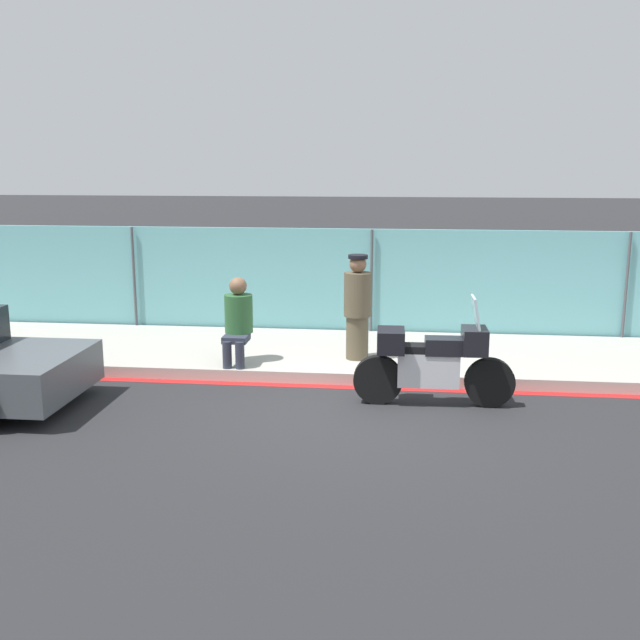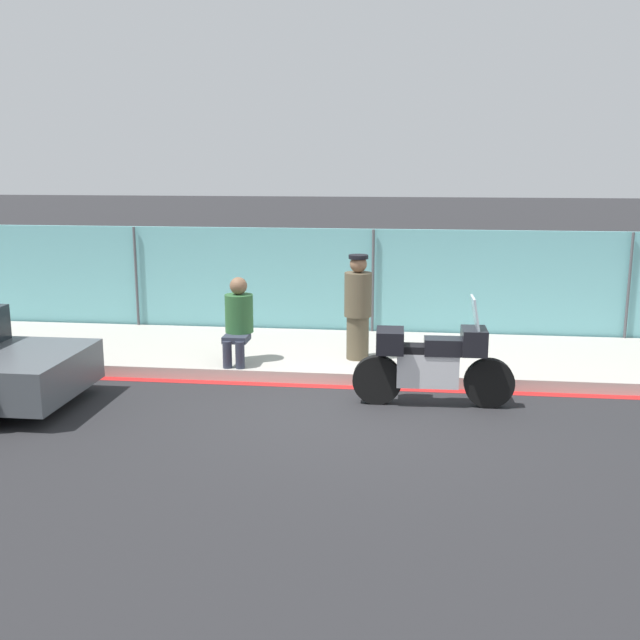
{
  "view_description": "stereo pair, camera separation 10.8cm",
  "coord_description": "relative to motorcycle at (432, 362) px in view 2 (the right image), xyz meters",
  "views": [
    {
      "loc": [
        0.57,
        -9.22,
        3.21
      ],
      "look_at": [
        -0.63,
        1.42,
        0.93
      ],
      "focal_mm": 42.0,
      "sensor_mm": 36.0,
      "label": 1
    },
    {
      "loc": [
        0.68,
        -9.21,
        3.21
      ],
      "look_at": [
        -0.63,
        1.42,
        0.93
      ],
      "focal_mm": 42.0,
      "sensor_mm": 36.0,
      "label": 2
    }
  ],
  "objects": [
    {
      "name": "ground_plane",
      "position": [
        -0.98,
        -0.48,
        -0.6
      ],
      "size": [
        120.0,
        120.0,
        0.0
      ],
      "primitive_type": "plane",
      "color": "#262628"
    },
    {
      "name": "sidewalk",
      "position": [
        -0.98,
        2.19,
        -0.51
      ],
      "size": [
        32.84,
        2.87,
        0.17
      ],
      "color": "#ADA89E",
      "rests_on": "ground_plane"
    },
    {
      "name": "curb_paint_stripe",
      "position": [
        -0.98,
        0.66,
        -0.6
      ],
      "size": [
        32.84,
        0.18,
        0.01
      ],
      "color": "red",
      "rests_on": "ground_plane"
    },
    {
      "name": "storefront_fence",
      "position": [
        -0.98,
        3.71,
        0.41
      ],
      "size": [
        31.2,
        0.17,
        2.02
      ],
      "color": "#6BB2B7",
      "rests_on": "ground_plane"
    },
    {
      "name": "motorcycle",
      "position": [
        0.0,
        0.0,
        0.0
      ],
      "size": [
        2.14,
        0.52,
        1.49
      ],
      "rotation": [
        0.0,
        0.0,
        0.02
      ],
      "color": "black",
      "rests_on": "ground_plane"
    },
    {
      "name": "officer_standing",
      "position": [
        -1.11,
        1.64,
        0.4
      ],
      "size": [
        0.43,
        0.43,
        1.63
      ],
      "color": "brown",
      "rests_on": "sidewalk"
    },
    {
      "name": "person_seated_on_curb",
      "position": [
        -2.9,
        1.22,
        0.29
      ],
      "size": [
        0.43,
        0.7,
        1.31
      ],
      "color": "#2D3342",
      "rests_on": "sidewalk"
    }
  ]
}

